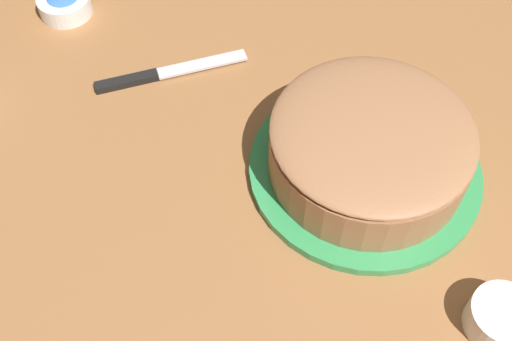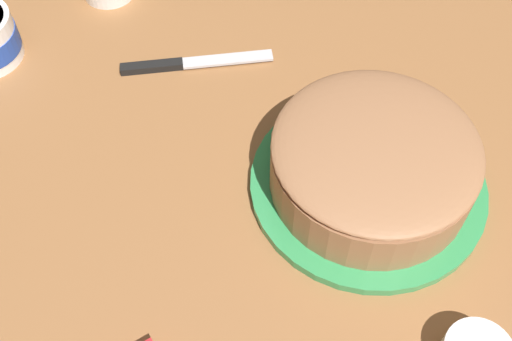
% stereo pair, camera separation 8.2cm
% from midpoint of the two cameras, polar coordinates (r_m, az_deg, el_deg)
% --- Properties ---
extents(ground_plane, '(1.54, 1.54, 0.00)m').
position_cam_midpoint_polar(ground_plane, '(0.85, -8.12, -2.21)').
color(ground_plane, '#936038').
extents(frosted_cake, '(0.31, 0.31, 0.10)m').
position_cam_midpoint_polar(frosted_cake, '(0.83, 7.36, 1.61)').
color(frosted_cake, '#339351').
rests_on(frosted_cake, ground_plane).
extents(spreading_knife, '(0.23, 0.09, 0.01)m').
position_cam_midpoint_polar(spreading_knife, '(0.99, -11.20, 8.35)').
color(spreading_knife, silver).
rests_on(spreading_knife, ground_plane).
extents(sprinkle_bowl_yellow, '(0.08, 0.08, 0.04)m').
position_cam_midpoint_polar(sprinkle_bowl_yellow, '(0.78, 18.37, -12.70)').
color(sprinkle_bowl_yellow, white).
rests_on(sprinkle_bowl_yellow, ground_plane).
extents(sprinkle_bowl_blue, '(0.09, 0.09, 0.04)m').
position_cam_midpoint_polar(sprinkle_bowl_blue, '(1.13, -18.94, 13.92)').
color(sprinkle_bowl_blue, white).
rests_on(sprinkle_bowl_blue, ground_plane).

